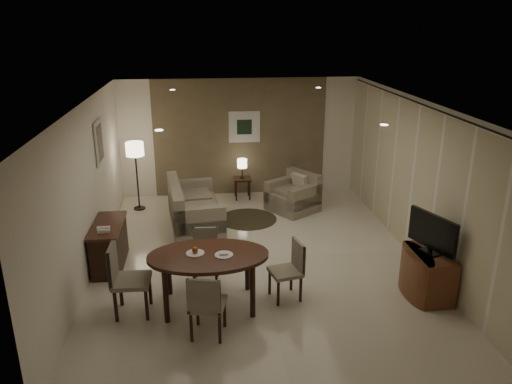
{
  "coord_description": "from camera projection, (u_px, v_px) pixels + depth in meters",
  "views": [
    {
      "loc": [
        -0.91,
        -7.79,
        3.95
      ],
      "look_at": [
        0.0,
        0.2,
        1.15
      ],
      "focal_mm": 35.0,
      "sensor_mm": 36.0,
      "label": 1
    }
  ],
  "objects": [
    {
      "name": "room_shell",
      "position": [
        255.0,
        177.0,
        8.64
      ],
      "size": [
        5.5,
        7.0,
        2.7
      ],
      "color": "beige",
      "rests_on": "ground"
    },
    {
      "name": "taupe_accent",
      "position": [
        240.0,
        137.0,
        11.53
      ],
      "size": [
        3.96,
        0.03,
        2.7
      ],
      "primitive_type": "cube",
      "color": "#7C684D",
      "rests_on": "wall_back"
    },
    {
      "name": "curtain_wall",
      "position": [
        412.0,
        181.0,
        8.56
      ],
      "size": [
        0.08,
        6.7,
        2.58
      ],
      "primitive_type": null,
      "color": "beige",
      "rests_on": "wall_right"
    },
    {
      "name": "curtain_rod",
      "position": [
        421.0,
        104.0,
        8.12
      ],
      "size": [
        0.03,
        6.8,
        0.03
      ],
      "primitive_type": "cylinder",
      "rotation": [
        1.57,
        0.0,
        0.0
      ],
      "color": "black",
      "rests_on": "wall_right"
    },
    {
      "name": "art_back_frame",
      "position": [
        244.0,
        127.0,
        11.44
      ],
      "size": [
        0.72,
        0.03,
        0.72
      ],
      "primitive_type": "cube",
      "color": "silver",
      "rests_on": "wall_back"
    },
    {
      "name": "art_back_canvas",
      "position": [
        244.0,
        127.0,
        11.42
      ],
      "size": [
        0.34,
        0.01,
        0.34
      ],
      "primitive_type": "cube",
      "color": "black",
      "rests_on": "wall_back"
    },
    {
      "name": "art_left_frame",
      "position": [
        99.0,
        143.0,
        8.93
      ],
      "size": [
        0.03,
        0.6,
        0.8
      ],
      "primitive_type": "cube",
      "color": "silver",
      "rests_on": "wall_left"
    },
    {
      "name": "art_left_canvas",
      "position": [
        100.0,
        143.0,
        8.93
      ],
      "size": [
        0.01,
        0.46,
        0.64
      ],
      "primitive_type": "cube",
      "color": "gray",
      "rests_on": "wall_left"
    },
    {
      "name": "downlight_nl",
      "position": [
        159.0,
        130.0,
        5.98
      ],
      "size": [
        0.1,
        0.1,
        0.01
      ],
      "primitive_type": "cylinder",
      "color": "white",
      "rests_on": "ceiling"
    },
    {
      "name": "downlight_nr",
      "position": [
        384.0,
        125.0,
        6.28
      ],
      "size": [
        0.1,
        0.1,
        0.01
      ],
      "primitive_type": "cylinder",
      "color": "white",
      "rests_on": "ceiling"
    },
    {
      "name": "downlight_fl",
      "position": [
        172.0,
        90.0,
        9.36
      ],
      "size": [
        0.1,
        0.1,
        0.01
      ],
      "primitive_type": "cylinder",
      "color": "white",
      "rests_on": "ceiling"
    },
    {
      "name": "downlight_fr",
      "position": [
        318.0,
        88.0,
        9.66
      ],
      "size": [
        0.1,
        0.1,
        0.01
      ],
      "primitive_type": "cylinder",
      "color": "white",
      "rests_on": "ceiling"
    },
    {
      "name": "console_desk",
      "position": [
        109.0,
        245.0,
        8.32
      ],
      "size": [
        0.48,
        1.2,
        0.75
      ],
      "primitive_type": null,
      "color": "#451F16",
      "rests_on": "floor"
    },
    {
      "name": "telephone",
      "position": [
        104.0,
        229.0,
        7.9
      ],
      "size": [
        0.2,
        0.14,
        0.09
      ],
      "primitive_type": null,
      "color": "white",
      "rests_on": "console_desk"
    },
    {
      "name": "tv_cabinet",
      "position": [
        428.0,
        274.0,
        7.44
      ],
      "size": [
        0.48,
        0.9,
        0.7
      ],
      "primitive_type": null,
      "color": "brown",
      "rests_on": "floor"
    },
    {
      "name": "flat_tv",
      "position": [
        432.0,
        233.0,
        7.22
      ],
      "size": [
        0.36,
        0.85,
        0.6
      ],
      "primitive_type": null,
      "rotation": [
        0.0,
        0.0,
        0.35
      ],
      "color": "black",
      "rests_on": "tv_cabinet"
    },
    {
      "name": "dining_table",
      "position": [
        209.0,
        280.0,
        7.16
      ],
      "size": [
        1.72,
        1.08,
        0.81
      ],
      "primitive_type": null,
      "color": "#451F16",
      "rests_on": "floor"
    },
    {
      "name": "chair_near",
      "position": [
        208.0,
        303.0,
        6.46
      ],
      "size": [
        0.53,
        0.53,
        0.92
      ],
      "primitive_type": null,
      "rotation": [
        0.0,
        0.0,
        2.92
      ],
      "color": "gray",
      "rests_on": "floor"
    },
    {
      "name": "chair_far",
      "position": [
        205.0,
        258.0,
        7.77
      ],
      "size": [
        0.44,
        0.44,
        0.86
      ],
      "primitive_type": null,
      "rotation": [
        0.0,
        0.0,
        -0.07
      ],
      "color": "gray",
      "rests_on": "floor"
    },
    {
      "name": "chair_left",
      "position": [
        132.0,
        280.0,
        6.92
      ],
      "size": [
        0.52,
        0.52,
        1.04
      ],
      "primitive_type": null,
      "rotation": [
        0.0,
        0.0,
        1.55
      ],
      "color": "gray",
      "rests_on": "floor"
    },
    {
      "name": "chair_right",
      "position": [
        285.0,
        271.0,
        7.33
      ],
      "size": [
        0.51,
        0.51,
        0.88
      ],
      "primitive_type": null,
      "rotation": [
        0.0,
        0.0,
        -1.35
      ],
      "color": "gray",
      "rests_on": "floor"
    },
    {
      "name": "plate_a",
      "position": [
        195.0,
        253.0,
        7.05
      ],
      "size": [
        0.26,
        0.26,
        0.02
      ],
      "primitive_type": "cylinder",
      "color": "white",
      "rests_on": "dining_table"
    },
    {
      "name": "plate_b",
      "position": [
        224.0,
        255.0,
        7.0
      ],
      "size": [
        0.26,
        0.26,
        0.02
      ],
      "primitive_type": "cylinder",
      "color": "white",
      "rests_on": "dining_table"
    },
    {
      "name": "fruit_apple",
      "position": [
        195.0,
        250.0,
        7.03
      ],
      "size": [
        0.09,
        0.09,
        0.09
      ],
      "primitive_type": "sphere",
      "color": "#9E3E12",
      "rests_on": "plate_a"
    },
    {
      "name": "napkin",
      "position": [
        224.0,
        253.0,
        6.99
      ],
      "size": [
        0.12,
        0.08,
        0.03
      ],
      "primitive_type": "cube",
      "color": "white",
      "rests_on": "plate_b"
    },
    {
      "name": "round_rug",
      "position": [
        248.0,
        219.0,
        10.38
      ],
      "size": [
        1.2,
        1.2,
        0.01
      ],
      "primitive_type": "cylinder",
      "color": "#3D3222",
      "rests_on": "floor"
    },
    {
      "name": "sofa",
      "position": [
        195.0,
        205.0,
        9.93
      ],
      "size": [
        2.0,
        1.16,
        0.89
      ],
      "primitive_type": null,
      "rotation": [
        0.0,
        0.0,
        1.69
      ],
      "color": "gray",
      "rests_on": "floor"
    },
    {
      "name": "armchair",
      "position": [
        293.0,
        193.0,
        10.73
      ],
      "size": [
        1.23,
        1.25,
        0.82
      ],
      "primitive_type": null,
      "rotation": [
        0.0,
        0.0,
        -0.97
      ],
      "color": "gray",
      "rests_on": "floor"
    },
    {
      "name": "side_table",
      "position": [
        242.0,
        188.0,
        11.52
      ],
      "size": [
        0.38,
        0.38,
        0.49
      ],
      "primitive_type": null,
      "color": "black",
      "rests_on": "floor"
    },
    {
      "name": "table_lamp",
      "position": [
        242.0,
        168.0,
        11.35
      ],
      "size": [
        0.22,
        0.22,
        0.5
      ],
      "primitive_type": null,
      "color": "#FFEAC1",
      "rests_on": "side_table"
    },
    {
      "name": "floor_lamp",
      "position": [
        137.0,
        176.0,
        10.71
      ],
      "size": [
        0.38,
        0.38,
        1.49
      ],
      "primitive_type": null,
      "color": "#FFE5B7",
      "rests_on": "floor"
    }
  ]
}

